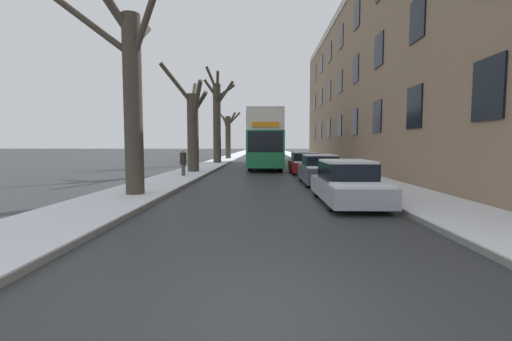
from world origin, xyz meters
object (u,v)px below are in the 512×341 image
Objects in this scene: bare_tree_left_0 at (131,92)px; parked_car_2 at (305,164)px; bare_tree_left_2 at (217,118)px; bare_tree_left_3 at (228,135)px; parked_car_0 at (347,183)px; pedestrian_left_sidewalk at (183,162)px; parked_car_1 at (320,170)px; bare_tree_left_1 at (193,126)px; double_decker_bus at (265,137)px.

bare_tree_left_0 is 13.34m from parked_car_2.
bare_tree_left_2 is 10.98m from bare_tree_left_3.
parked_car_0 is at bearing -71.88° from bare_tree_left_2.
bare_tree_left_2 is 14.32m from pedestrian_left_sidewalk.
bare_tree_left_2 is at bearing -89.56° from bare_tree_left_3.
parked_car_0 is 11.59m from parked_car_2.
parked_car_0 is 2.64× the size of pedestrian_left_sidewalk.
bare_tree_left_1 is at bearing 142.23° from parked_car_1.
bare_tree_left_2 is at bearing 89.24° from bare_tree_left_1.
bare_tree_left_0 is 0.68× the size of double_decker_bus.
bare_tree_left_2 is at bearing 132.33° from double_decker_bus.
bare_tree_left_0 reaches higher than pedestrian_left_sidewalk.
bare_tree_left_2 reaches higher than bare_tree_left_0.
pedestrian_left_sidewalk is at bearing 160.20° from parked_car_1.
double_decker_bus is 2.52× the size of parked_car_0.
bare_tree_left_0 is 1.24× the size of bare_tree_left_3.
bare_tree_left_3 is (0.06, 21.73, 0.04)m from bare_tree_left_1.
bare_tree_left_0 is 10.24m from bare_tree_left_1.
double_decker_bus reaches higher than pedestrian_left_sidewalk.
parked_car_0 is (7.32, -11.10, -2.46)m from bare_tree_left_1.
bare_tree_left_2 is 0.83× the size of double_decker_bus.
double_decker_bus reaches higher than parked_car_0.
bare_tree_left_0 is 9.16m from parked_car_1.
bare_tree_left_2 is 2.08× the size of parked_car_0.
bare_tree_left_3 is 1.37× the size of parked_car_2.
double_decker_bus is (4.72, 5.79, -0.62)m from bare_tree_left_1.
bare_tree_left_1 is 10.90m from bare_tree_left_2.
bare_tree_left_3 is at bearing 89.85° from bare_tree_left_1.
double_decker_bus is (4.58, -5.03, -1.93)m from bare_tree_left_2.
parked_car_1 is (2.60, -11.46, -1.82)m from double_decker_bus.
parked_car_1 is 7.70m from pedestrian_left_sidewalk.
pedestrian_left_sidewalk is at bearing -90.27° from bare_tree_left_2.
bare_tree_left_2 reaches higher than parked_car_0.
parked_car_1 is at bearing 31.80° from bare_tree_left_0.
parked_car_1 is at bearing -77.24° from double_decker_bus.
parked_car_1 is 0.99× the size of parked_car_2.
bare_tree_left_2 is (0.17, 21.04, 0.69)m from bare_tree_left_0.
bare_tree_left_1 is (0.02, 10.22, -0.62)m from bare_tree_left_0.
double_decker_bus reaches higher than parked_car_2.
bare_tree_left_1 is at bearing 123.39° from parked_car_0.
bare_tree_left_1 is 9.57m from parked_car_1.
double_decker_bus is at bearing -73.69° from bare_tree_left_3.
bare_tree_left_2 is 5.50× the size of pedestrian_left_sidewalk.
parked_car_0 is at bearing -77.53° from bare_tree_left_3.
pedestrian_left_sidewalk reaches higher than parked_car_1.
bare_tree_left_3 reaches higher than parked_car_0.
parked_car_2 is at bearing -71.14° from bare_tree_left_3.
bare_tree_left_1 is 0.75× the size of bare_tree_left_2.
pedestrian_left_sidewalk is at bearing 89.19° from bare_tree_left_0.
bare_tree_left_0 is 21.06m from bare_tree_left_2.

